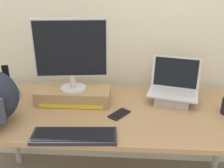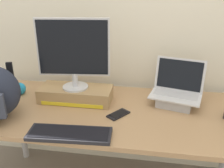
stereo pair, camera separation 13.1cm
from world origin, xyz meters
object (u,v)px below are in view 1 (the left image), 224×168
at_px(cell_phone, 119,114).
at_px(plush_toy, 14,92).
at_px(toner_box_yellow, 74,95).
at_px(open_laptop, 173,93).
at_px(desktop_monitor, 71,53).
at_px(external_keyboard, 74,136).

distance_m(cell_phone, plush_toy, 0.77).
xyz_separation_m(toner_box_yellow, plush_toy, (-0.43, 0.03, -0.00)).
bearing_deg(cell_phone, open_laptop, 67.95).
distance_m(desktop_monitor, plush_toy, 0.52).
relative_size(desktop_monitor, plush_toy, 5.36).
distance_m(toner_box_yellow, open_laptop, 0.67).
bearing_deg(plush_toy, open_laptop, 1.43).
bearing_deg(desktop_monitor, toner_box_yellow, 92.34).
distance_m(desktop_monitor, external_keyboard, 0.54).
height_order(toner_box_yellow, cell_phone, toner_box_yellow).
bearing_deg(external_keyboard, open_laptop, 35.12).
bearing_deg(desktop_monitor, cell_phone, -32.89).
distance_m(open_laptop, cell_phone, 0.42).
bearing_deg(open_laptop, external_keyboard, -127.01).
xyz_separation_m(toner_box_yellow, desktop_monitor, (0.00, -0.00, 0.30)).
height_order(external_keyboard, cell_phone, external_keyboard).
xyz_separation_m(desktop_monitor, cell_phone, (0.31, -0.16, -0.34)).
height_order(toner_box_yellow, desktop_monitor, desktop_monitor).
height_order(toner_box_yellow, plush_toy, toner_box_yellow).
bearing_deg(cell_phone, toner_box_yellow, -169.79).
relative_size(toner_box_yellow, open_laptop, 1.33).
relative_size(cell_phone, plush_toy, 1.80).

